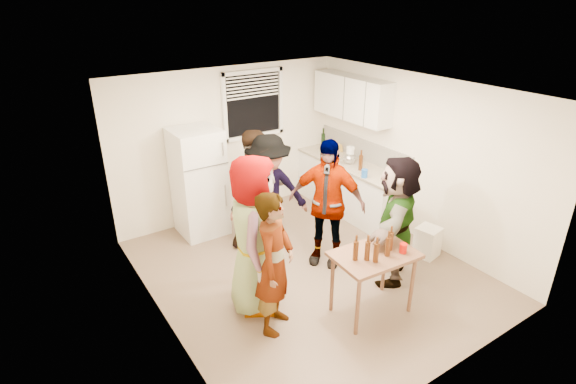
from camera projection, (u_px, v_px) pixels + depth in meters
room at (308, 271)px, 6.25m from camera, size 4.00×4.50×2.50m
window at (253, 104)px, 7.40m from camera, size 1.12×0.10×1.06m
refrigerator at (199, 182)px, 6.95m from camera, size 0.70×0.70×1.70m
counter_lower at (349, 188)px, 7.81m from camera, size 0.60×2.20×0.86m
countertop at (350, 164)px, 7.62m from camera, size 0.64×2.22×0.04m
backsplash at (363, 149)px, 7.69m from camera, size 0.03×2.20×0.36m
upper_cabinets at (352, 98)px, 7.40m from camera, size 0.34×1.60×0.70m
kettle at (349, 163)px, 7.57m from camera, size 0.28×0.25×0.21m
paper_towel at (350, 163)px, 7.60m from camera, size 0.13×0.13×0.28m
wine_bottle at (323, 149)px, 8.26m from camera, size 0.07×0.07×0.29m
beer_bottle_counter at (360, 170)px, 7.29m from camera, size 0.07×0.07×0.25m
blue_cup at (364, 177)px, 7.01m from camera, size 0.10×0.10×0.13m
picture_frame at (339, 147)px, 8.13m from camera, size 0.02×0.17×0.14m
trash_bin at (428, 240)px, 6.52m from camera, size 0.36×0.36×0.45m
serving_table at (370, 310)px, 5.48m from camera, size 1.00×0.70×0.81m
beer_bottle_table at (387, 256)px, 5.11m from camera, size 0.06×0.06×0.23m
red_cup at (403, 252)px, 5.17m from camera, size 0.09×0.09×0.11m
guest_grey at (257, 304)px, 5.58m from camera, size 2.16×1.88×0.62m
guest_stripe at (276, 325)px, 5.23m from camera, size 1.56×1.70×0.41m
guest_back_left at (260, 242)px, 6.95m from camera, size 1.17×1.92×0.68m
guest_back_right at (270, 247)px, 6.82m from camera, size 1.67×2.06×0.66m
guest_black at (324, 260)px, 6.50m from camera, size 2.10×1.96×0.45m
guest_orange at (390, 276)px, 6.14m from camera, size 2.34×2.36×0.51m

